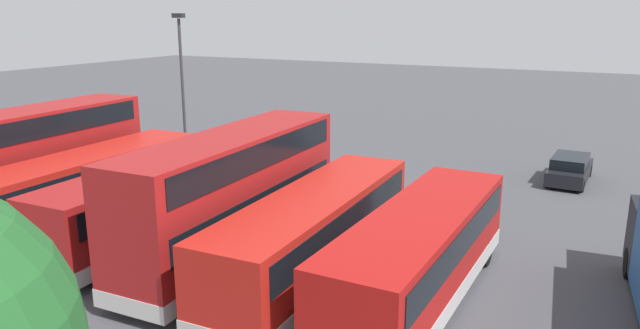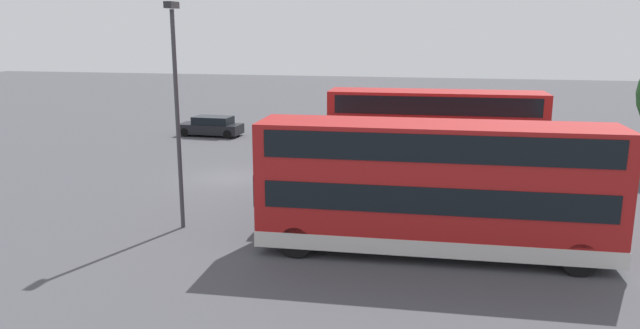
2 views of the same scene
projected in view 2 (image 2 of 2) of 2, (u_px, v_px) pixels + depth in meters
The scene contains 10 objects.
ground_plane at pixel (230, 178), 31.29m from camera, with size 140.00×140.00×0.00m, color #47474C.
bus_single_deck_near_end at pixel (441, 127), 37.30m from camera, with size 2.76×10.56×2.95m.
bus_single_deck_second at pixel (439, 137), 33.88m from camera, with size 2.88×11.04×2.95m.
bus_double_decker_third at pixel (435, 132), 30.55m from camera, with size 2.91×10.90×4.55m.
bus_single_deck_fourth at pixel (430, 164), 27.10m from camera, with size 2.84×10.42×2.95m.
bus_single_deck_fifth at pixel (432, 185), 23.46m from camera, with size 2.76×11.88×2.95m.
bus_double_decker_sixth at pixel (434, 185), 20.14m from camera, with size 3.00×12.05×4.55m.
box_truck_blue at pixel (412, 110), 44.48m from camera, with size 3.19×7.70×3.20m.
car_hatchback_silver at pixel (211, 126), 43.51m from camera, with size 1.99×4.61×1.43m.
lamp_post_tall at pixel (177, 101), 22.36m from camera, with size 0.70×0.30×8.56m.
Camera 2 is at (28.74, 10.90, 7.57)m, focal length 33.57 mm.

